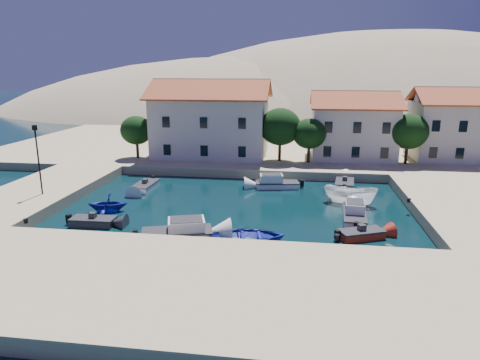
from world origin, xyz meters
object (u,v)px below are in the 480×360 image
Objects in this scene: building_left at (211,117)px; cabin_cruiser_south at (177,232)px; cabin_cruiser_east at (355,215)px; lamppost at (38,153)px; boat_east at (350,204)px; building_right at (451,123)px; rowboat_south at (248,242)px; building_mid at (353,124)px.

cabin_cruiser_south is at bearing -83.96° from building_left.
building_left is at bearing 79.15° from cabin_cruiser_south.
building_left is 3.26× the size of cabin_cruiser_east.
lamppost is 1.29× the size of boat_east.
building_right is 36.21m from rowboat_south.
cabin_cruiser_east is 4.59m from boat_east.
building_left is at bearing 61.40° from boat_east.
building_mid reaches higher than rowboat_south.
building_left is at bearing 42.32° from cabin_cruiser_east.
cabin_cruiser_south and cabin_cruiser_east have the same top height.
building_right is 1.96× the size of boat_east.
building_left is 3.05× the size of boat_east.
cabin_cruiser_south reaches higher than boat_east.
building_mid reaches higher than cabin_cruiser_south.
cabin_cruiser_south is at bearing 143.50° from boat_east.
rowboat_south is (-10.07, -27.18, -5.22)m from building_mid.
cabin_cruiser_east is at bearing -52.07° from building_left.
building_right is 26.98m from cabin_cruiser_east.
building_right is 1.77× the size of rowboat_south.
building_right reaches higher than cabin_cruiser_east.
building_left reaches higher than cabin_cruiser_east.
boat_east is at bearing -44.74° from building_left.
rowboat_south is at bearing -110.32° from building_mid.
cabin_cruiser_south is at bearing -119.33° from building_mid.
rowboat_south is at bearing -73.14° from building_left.
cabin_cruiser_east is 0.93× the size of boat_east.
building_mid is 2.18× the size of boat_east.
building_mid is 22.11m from cabin_cruiser_east.
building_left is at bearing -176.82° from building_mid.
building_right is at bearing -49.14° from rowboat_south.
lamppost is 16.10m from cabin_cruiser_south.
cabin_cruiser_east is at bearing 6.12° from cabin_cruiser_south.
building_left is 2.75× the size of rowboat_south.
building_right reaches higher than cabin_cruiser_south.
building_left is at bearing -176.19° from building_right.
building_mid reaches higher than cabin_cruiser_east.
lamppost is at bearing 61.29° from rowboat_south.
boat_east is (27.59, 4.06, -4.75)m from lamppost.
building_right reaches higher than lamppost.
lamppost reaches higher than cabin_cruiser_south.
cabin_cruiser_east is (-2.02, -21.50, -4.75)m from building_mid.
building_left is 2.69× the size of cabin_cruiser_south.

